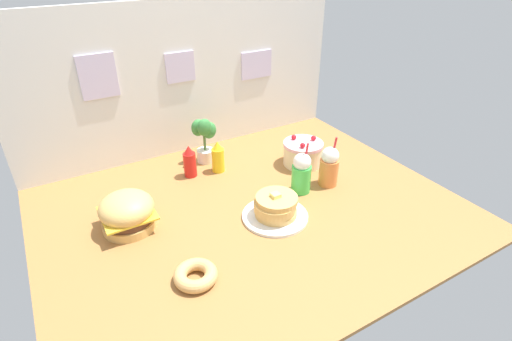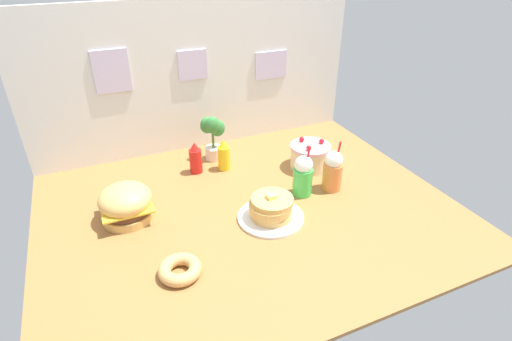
{
  "view_description": "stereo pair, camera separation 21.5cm",
  "coord_description": "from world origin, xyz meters",
  "views": [
    {
      "loc": [
        -0.86,
        -1.51,
        1.26
      ],
      "look_at": [
        0.08,
        0.1,
        0.17
      ],
      "focal_mm": 28.01,
      "sensor_mm": 36.0,
      "label": 1
    },
    {
      "loc": [
        -0.67,
        -1.61,
        1.26
      ],
      "look_at": [
        0.08,
        0.1,
        0.17
      ],
      "focal_mm": 28.01,
      "sensor_mm": 36.0,
      "label": 2
    }
  ],
  "objects": [
    {
      "name": "donut_pink_glaze",
      "position": [
        -0.46,
        -0.32,
        0.03
      ],
      "size": [
        0.19,
        0.19,
        0.06
      ],
      "color": "tan",
      "rests_on": "ground_plane"
    },
    {
      "name": "orange_float_cup",
      "position": [
        0.51,
        -0.0,
        0.12
      ],
      "size": [
        0.11,
        0.11,
        0.3
      ],
      "color": "orange",
      "rests_on": "ground_plane"
    },
    {
      "name": "mustard_bottle",
      "position": [
        0.02,
        0.46,
        0.09
      ],
      "size": [
        0.08,
        0.08,
        0.2
      ],
      "color": "yellow",
      "rests_on": "ground_plane"
    },
    {
      "name": "potted_plant",
      "position": [
        0.01,
        0.62,
        0.16
      ],
      "size": [
        0.15,
        0.12,
        0.31
      ],
      "color": "white",
      "rests_on": "ground_plane"
    },
    {
      "name": "ketchup_bottle",
      "position": [
        -0.15,
        0.5,
        0.09
      ],
      "size": [
        0.08,
        0.08,
        0.2
      ],
      "color": "red",
      "rests_on": "ground_plane"
    },
    {
      "name": "burger",
      "position": [
        -0.6,
        0.18,
        0.09
      ],
      "size": [
        0.27,
        0.27,
        0.19
      ],
      "color": "#DBA859",
      "rests_on": "ground_plane"
    },
    {
      "name": "cream_soda_cup",
      "position": [
        0.33,
        0.02,
        0.12
      ],
      "size": [
        0.11,
        0.11,
        0.3
      ],
      "color": "green",
      "rests_on": "ground_plane"
    },
    {
      "name": "layer_cake",
      "position": [
        0.53,
        0.27,
        0.08
      ],
      "size": [
        0.25,
        0.25,
        0.18
      ],
      "color": "beige",
      "rests_on": "ground_plane"
    },
    {
      "name": "ground_plane",
      "position": [
        0.0,
        0.0,
        -0.01
      ],
      "size": [
        2.15,
        1.71,
        0.02
      ],
      "primitive_type": "cube",
      "color": "#9E6B38"
    },
    {
      "name": "pancake_stack",
      "position": [
        0.07,
        -0.12,
        0.06
      ],
      "size": [
        0.34,
        0.34,
        0.15
      ],
      "color": "white",
      "rests_on": "ground_plane"
    },
    {
      "name": "back_wall",
      "position": [
        -0.0,
        0.85,
        0.48
      ],
      "size": [
        2.15,
        0.04,
        0.96
      ],
      "color": "silver",
      "rests_on": "ground_plane"
    }
  ]
}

